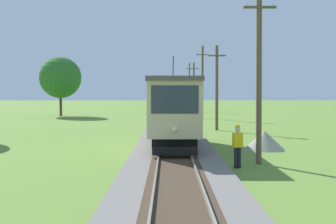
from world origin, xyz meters
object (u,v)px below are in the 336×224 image
utility_pole_far (203,81)px  utility_pole_horizon (190,85)px  track_worker (238,144)px  gravel_pile (265,140)px  utility_pole_near_tram (259,73)px  utility_pole_mid (217,87)px  utility_pole_distant (194,87)px  tree_left_far (61,77)px  red_tram (174,108)px

utility_pole_far → utility_pole_horizon: size_ratio=1.00×
utility_pole_horizon → track_worker: 56.58m
track_worker → gravel_pile: bearing=-39.3°
utility_pole_near_tram → gravel_pile: (1.28, 4.06, -3.42)m
utility_pole_mid → track_worker: utility_pole_mid is taller
utility_pole_near_tram → utility_pole_distant: bearing=90.0°
utility_pole_distant → track_worker: bearing=-91.4°
utility_pole_near_tram → utility_pole_distant: utility_pole_near_tram is taller
utility_pole_distant → tree_left_far: (-17.39, -10.48, 1.03)m
red_tram → utility_pole_mid: utility_pole_mid is taller
red_tram → utility_pole_horizon: 51.18m
red_tram → utility_pole_far: utility_pole_far is taller
utility_pole_near_tram → utility_pole_far: size_ratio=0.93×
gravel_pile → track_worker: track_worker is taller
utility_pole_horizon → gravel_pile: size_ratio=3.82×
gravel_pile → track_worker: 5.69m
utility_pole_distant → red_tram: bearing=-95.4°
utility_pole_near_tram → utility_pole_mid: size_ratio=1.13×
utility_pole_near_tram → tree_left_far: size_ratio=1.03×
red_tram → track_worker: 6.14m
utility_pole_distant → utility_pole_near_tram: bearing=-90.0°
utility_pole_near_tram → tree_left_far: utility_pole_near_tram is taller
utility_pole_mid → tree_left_far: 24.92m
utility_pole_far → track_worker: 29.34m
utility_pole_horizon → track_worker: (-1.09, -56.48, -3.23)m
track_worker → tree_left_far: 37.53m
red_tram → utility_pole_distant: 38.80m
red_tram → tree_left_far: 31.42m
utility_pole_distant → tree_left_far: bearing=-148.9°
utility_pole_mid → utility_pole_distant: 28.29m
gravel_pile → utility_pole_horizon: bearing=91.4°
red_tram → utility_pole_distant: bearing=84.6°
utility_pole_near_tram → utility_pole_horizon: size_ratio=0.93×
red_tram → track_worker: (2.53, -5.47, -1.21)m
utility_pole_mid → utility_pole_far: 13.39m
red_tram → utility_pole_far: 24.04m
gravel_pile → track_worker: size_ratio=1.21×
red_tram → utility_pole_near_tram: 5.93m
red_tram → utility_pole_near_tram: utility_pole_near_tram is taller
utility_pole_near_tram → gravel_pile: 5.46m
utility_pole_horizon → gravel_pile: utility_pole_horizon is taller
gravel_pile → utility_pole_distant: bearing=91.9°
utility_pole_far → tree_left_far: 17.95m
utility_pole_near_tram → tree_left_far: bearing=118.1°
red_tram → utility_pole_far: bearing=81.3°
track_worker → utility_pole_far: bearing=-16.8°
utility_pole_far → gravel_pile: bearing=-86.9°
utility_pole_near_tram → utility_pole_mid: utility_pole_near_tram is taller
utility_pole_horizon → tree_left_far: utility_pole_horizon is taller
utility_pole_mid → tree_left_far: (-17.39, 17.81, 1.34)m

